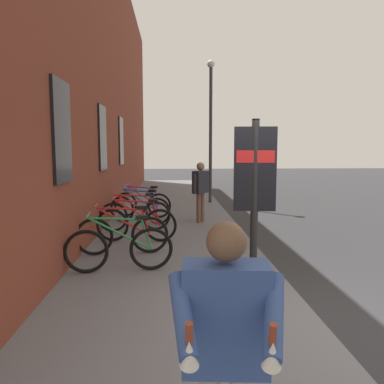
{
  "coord_description": "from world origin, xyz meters",
  "views": [
    {
      "loc": [
        -4.03,
        1.77,
        2.14
      ],
      "look_at": [
        2.78,
        1.39,
        1.35
      ],
      "focal_mm": 35.07,
      "sensor_mm": 36.0,
      "label": 1
    }
  ],
  "objects_px": {
    "bicycle_far_end": "(123,234)",
    "bicycle_by_door": "(120,248)",
    "bicycle_leaning_wall": "(142,204)",
    "bicycle_nearest_sign": "(135,215)",
    "pedestrian_crossing_street": "(200,186)",
    "transit_info_sign": "(255,181)",
    "street_lamp": "(211,119)",
    "tourist_with_hotdogs": "(226,336)",
    "bicycle_mid_rack": "(137,224)",
    "bicycle_beside_lamp": "(140,209)"
  },
  "relations": [
    {
      "from": "bicycle_by_door",
      "to": "bicycle_beside_lamp",
      "type": "distance_m",
      "value": 4.05
    },
    {
      "from": "tourist_with_hotdogs",
      "to": "street_lamp",
      "type": "xyz_separation_m",
      "value": [
        12.09,
        -1.18,
        2.08
      ]
    },
    {
      "from": "tourist_with_hotdogs",
      "to": "street_lamp",
      "type": "distance_m",
      "value": 12.32
    },
    {
      "from": "bicycle_mid_rack",
      "to": "street_lamp",
      "type": "xyz_separation_m",
      "value": [
        5.92,
        -2.23,
        2.7
      ]
    },
    {
      "from": "bicycle_nearest_sign",
      "to": "transit_info_sign",
      "type": "height_order",
      "value": "transit_info_sign"
    },
    {
      "from": "bicycle_beside_lamp",
      "to": "tourist_with_hotdogs",
      "type": "height_order",
      "value": "tourist_with_hotdogs"
    },
    {
      "from": "transit_info_sign",
      "to": "street_lamp",
      "type": "bearing_deg",
      "value": -2.33
    },
    {
      "from": "pedestrian_crossing_street",
      "to": "bicycle_mid_rack",
      "type": "bearing_deg",
      "value": 143.28
    },
    {
      "from": "bicycle_by_door",
      "to": "bicycle_mid_rack",
      "type": "relative_size",
      "value": 1.0
    },
    {
      "from": "bicycle_far_end",
      "to": "street_lamp",
      "type": "bearing_deg",
      "value": -19.18
    },
    {
      "from": "bicycle_leaning_wall",
      "to": "pedestrian_crossing_street",
      "type": "height_order",
      "value": "pedestrian_crossing_street"
    },
    {
      "from": "bicycle_far_end",
      "to": "bicycle_leaning_wall",
      "type": "height_order",
      "value": "same"
    },
    {
      "from": "bicycle_leaning_wall",
      "to": "street_lamp",
      "type": "bearing_deg",
      "value": -38.11
    },
    {
      "from": "bicycle_by_door",
      "to": "pedestrian_crossing_street",
      "type": "height_order",
      "value": "pedestrian_crossing_street"
    },
    {
      "from": "bicycle_nearest_sign",
      "to": "transit_info_sign",
      "type": "xyz_separation_m",
      "value": [
        -4.29,
        -1.99,
        1.21
      ]
    },
    {
      "from": "bicycle_by_door",
      "to": "tourist_with_hotdogs",
      "type": "relative_size",
      "value": 1.08
    },
    {
      "from": "bicycle_leaning_wall",
      "to": "tourist_with_hotdogs",
      "type": "bearing_deg",
      "value": -172.84
    },
    {
      "from": "bicycle_nearest_sign",
      "to": "street_lamp",
      "type": "relative_size",
      "value": 0.34
    },
    {
      "from": "bicycle_leaning_wall",
      "to": "pedestrian_crossing_street",
      "type": "bearing_deg",
      "value": -117.6
    },
    {
      "from": "bicycle_by_door",
      "to": "transit_info_sign",
      "type": "bearing_deg",
      "value": -121.61
    },
    {
      "from": "bicycle_by_door",
      "to": "transit_info_sign",
      "type": "relative_size",
      "value": 0.74
    },
    {
      "from": "tourist_with_hotdogs",
      "to": "bicycle_nearest_sign",
      "type": "bearing_deg",
      "value": 9.27
    },
    {
      "from": "bicycle_leaning_wall",
      "to": "transit_info_sign",
      "type": "relative_size",
      "value": 0.72
    },
    {
      "from": "tourist_with_hotdogs",
      "to": "bicycle_by_door",
      "type": "bearing_deg",
      "value": 15.44
    },
    {
      "from": "bicycle_far_end",
      "to": "transit_info_sign",
      "type": "relative_size",
      "value": 0.74
    },
    {
      "from": "bicycle_leaning_wall",
      "to": "bicycle_by_door",
      "type": "bearing_deg",
      "value": -179.97
    },
    {
      "from": "bicycle_beside_lamp",
      "to": "pedestrian_crossing_street",
      "type": "xyz_separation_m",
      "value": [
        0.07,
        -1.65,
        0.62
      ]
    },
    {
      "from": "bicycle_by_door",
      "to": "bicycle_nearest_sign",
      "type": "bearing_deg",
      "value": 0.67
    },
    {
      "from": "transit_info_sign",
      "to": "tourist_with_hotdogs",
      "type": "bearing_deg",
      "value": 164.64
    },
    {
      "from": "bicycle_leaning_wall",
      "to": "bicycle_far_end",
      "type": "bearing_deg",
      "value": 178.86
    },
    {
      "from": "bicycle_nearest_sign",
      "to": "bicycle_leaning_wall",
      "type": "bearing_deg",
      "value": -1.02
    },
    {
      "from": "bicycle_far_end",
      "to": "bicycle_by_door",
      "type": "bearing_deg",
      "value": -175.55
    },
    {
      "from": "transit_info_sign",
      "to": "street_lamp",
      "type": "height_order",
      "value": "street_lamp"
    },
    {
      "from": "bicycle_beside_lamp",
      "to": "bicycle_by_door",
      "type": "bearing_deg",
      "value": 179.97
    },
    {
      "from": "transit_info_sign",
      "to": "pedestrian_crossing_street",
      "type": "relative_size",
      "value": 1.46
    },
    {
      "from": "tourist_with_hotdogs",
      "to": "bicycle_leaning_wall",
      "type": "bearing_deg",
      "value": 7.16
    },
    {
      "from": "bicycle_beside_lamp",
      "to": "bicycle_leaning_wall",
      "type": "height_order",
      "value": "same"
    },
    {
      "from": "bicycle_nearest_sign",
      "to": "pedestrian_crossing_street",
      "type": "relative_size",
      "value": 1.07
    },
    {
      "from": "bicycle_by_door",
      "to": "street_lamp",
      "type": "distance_m",
      "value": 8.71
    },
    {
      "from": "bicycle_beside_lamp",
      "to": "transit_info_sign",
      "type": "distance_m",
      "value": 5.73
    },
    {
      "from": "bicycle_nearest_sign",
      "to": "transit_info_sign",
      "type": "distance_m",
      "value": 4.88
    },
    {
      "from": "bicycle_mid_rack",
      "to": "bicycle_leaning_wall",
      "type": "bearing_deg",
      "value": 1.91
    },
    {
      "from": "bicycle_beside_lamp",
      "to": "pedestrian_crossing_street",
      "type": "bearing_deg",
      "value": -87.59
    },
    {
      "from": "bicycle_mid_rack",
      "to": "bicycle_beside_lamp",
      "type": "relative_size",
      "value": 1.04
    },
    {
      "from": "bicycle_far_end",
      "to": "bicycle_beside_lamp",
      "type": "bearing_deg",
      "value": -1.58
    },
    {
      "from": "bicycle_mid_rack",
      "to": "tourist_with_hotdogs",
      "type": "relative_size",
      "value": 1.08
    },
    {
      "from": "bicycle_leaning_wall",
      "to": "tourist_with_hotdogs",
      "type": "xyz_separation_m",
      "value": [
        -9.12,
        -1.15,
        0.62
      ]
    },
    {
      "from": "bicycle_far_end",
      "to": "street_lamp",
      "type": "xyz_separation_m",
      "value": [
        6.91,
        -2.4,
        2.7
      ]
    },
    {
      "from": "bicycle_mid_rack",
      "to": "bicycle_leaning_wall",
      "type": "xyz_separation_m",
      "value": [
        2.95,
        0.1,
        0.0
      ]
    },
    {
      "from": "bicycle_far_end",
      "to": "pedestrian_crossing_street",
      "type": "distance_m",
      "value": 3.58
    }
  ]
}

